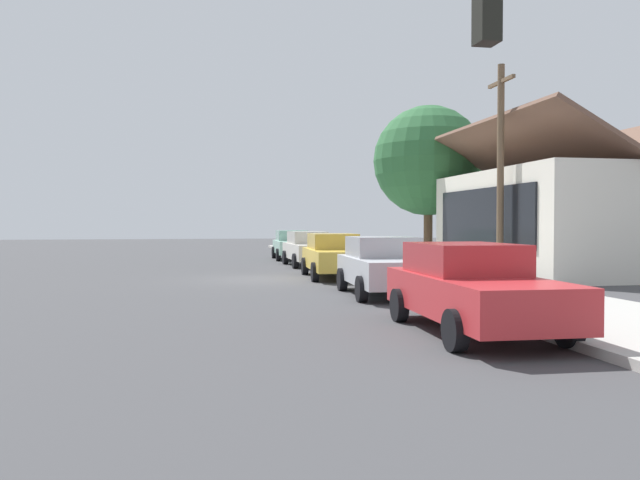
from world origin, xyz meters
name	(u,v)px	position (x,y,z in m)	size (l,w,h in m)	color
ground_plane	(262,279)	(0.00, 0.00, 0.00)	(120.00, 120.00, 0.00)	#424244
sidewalk_curb	(413,275)	(0.00, 5.60, 0.08)	(60.00, 4.20, 0.16)	#B2AFA8
car_seafoam	(292,245)	(-11.96, 2.84, 0.81)	(4.63, 2.12, 1.59)	#9ED1BC
car_ivory	(309,248)	(-6.55, 2.82, 0.82)	(4.74, 2.04, 1.59)	silver
car_mustard	(334,255)	(-0.25, 2.66, 0.82)	(4.81, 2.22, 1.59)	gold
car_silver	(384,265)	(5.46, 2.82, 0.81)	(4.45, 2.25, 1.59)	silver
car_cherry	(471,287)	(11.41, 2.66, 0.82)	(4.88, 2.20, 1.59)	red
storefront_building	(564,219)	(-0.48, 11.98, 2.14)	(10.33, 7.13, 5.94)	silver
shade_tree	(428,161)	(-7.82, 9.12, 5.09)	(5.48, 5.48, 7.85)	brown
traffic_light_main	(610,91)	(15.38, 2.54, 3.49)	(0.37, 2.79, 5.20)	#383833
utility_pole_wooden	(500,167)	(1.62, 8.20, 3.93)	(1.80, 0.24, 7.50)	brown
fire_hydrant_red	(405,270)	(3.15, 4.20, 0.50)	(0.22, 0.22, 0.71)	red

